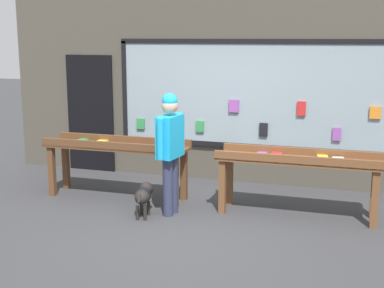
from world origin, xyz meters
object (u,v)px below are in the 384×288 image
object	(u,v)px
display_table_left	(117,151)
person_browsing	(170,145)
display_table_right	(298,165)
small_dog	(144,195)

from	to	relation	value
display_table_left	person_browsing	xyz separation A→B (m)	(1.04, -0.49, 0.26)
display_table_right	small_dog	world-z (taller)	display_table_right
person_browsing	small_dog	xyz separation A→B (m)	(-0.31, -0.21, -0.68)
display_table_right	display_table_left	bearing A→B (deg)	179.95
display_table_right	person_browsing	distance (m)	1.76
display_table_left	person_browsing	size ratio (longest dim) A/B	1.32
display_table_left	small_dog	xyz separation A→B (m)	(0.73, -0.70, -0.42)
person_browsing	display_table_left	bearing A→B (deg)	71.29
display_table_right	small_dog	size ratio (longest dim) A/B	3.89
display_table_left	small_dog	world-z (taller)	display_table_left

